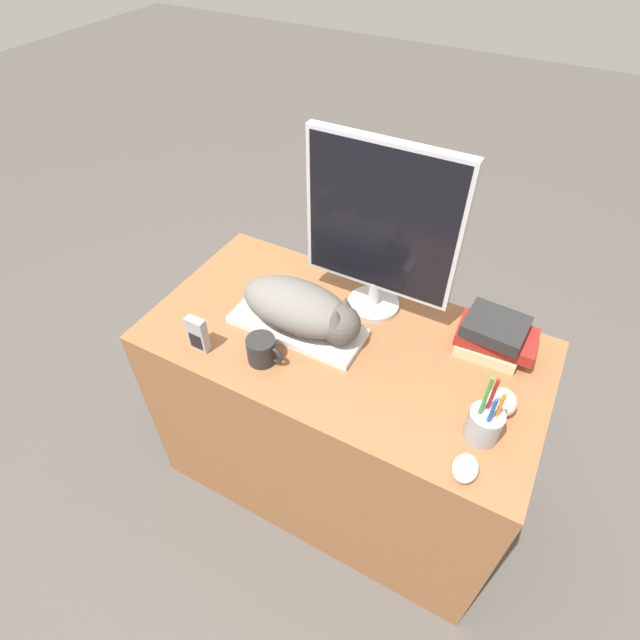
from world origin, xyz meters
TOP-DOWN VIEW (x-y plane):
  - ground_plane at (0.00, 0.00)m, footprint 12.00×12.00m
  - desk at (0.00, 0.31)m, footprint 1.19×0.62m
  - keyboard at (-0.14, 0.29)m, footprint 0.41×0.16m
  - cat at (-0.12, 0.29)m, footprint 0.38×0.18m
  - monitor at (0.02, 0.49)m, footprint 0.46×0.16m
  - computer_mouse at (0.44, 0.06)m, footprint 0.06×0.08m
  - coffee_mug at (-0.17, 0.13)m, footprint 0.11×0.08m
  - pen_cup at (0.45, 0.18)m, footprint 0.09×0.09m
  - baseball at (0.47, 0.28)m, footprint 0.08×0.08m
  - phone at (-0.35, 0.08)m, footprint 0.06×0.03m
  - book_stack at (0.39, 0.48)m, footprint 0.23×0.16m

SIDE VIEW (x-z plane):
  - ground_plane at x=0.00m, z-range 0.00..0.00m
  - desk at x=0.00m, z-range 0.00..0.77m
  - keyboard at x=-0.14m, z-range 0.77..0.79m
  - computer_mouse at x=0.44m, z-range 0.77..0.81m
  - baseball at x=0.47m, z-range 0.77..0.84m
  - coffee_mug at x=-0.17m, z-range 0.77..0.85m
  - pen_cup at x=0.45m, z-range 0.71..0.93m
  - book_stack at x=0.39m, z-range 0.77..0.88m
  - phone at x=-0.35m, z-range 0.77..0.88m
  - cat at x=-0.12m, z-range 0.79..0.93m
  - monitor at x=0.02m, z-range 0.79..1.34m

